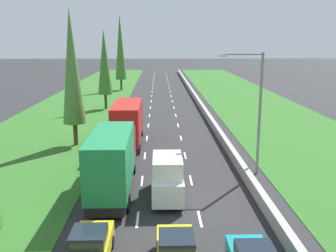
{
  "coord_description": "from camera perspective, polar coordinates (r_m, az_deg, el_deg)",
  "views": [
    {
      "loc": [
        -0.54,
        1.43,
        9.82
      ],
      "look_at": [
        0.55,
        44.29,
        0.08
      ],
      "focal_mm": 40.55,
      "sensor_mm": 36.0,
      "label": 1
    }
  ],
  "objects": [
    {
      "name": "poplar_tree_fourth",
      "position": [
        76.14,
        -7.19,
        11.64
      ],
      "size": [
        2.17,
        2.17,
        14.7
      ],
      "color": "#4C3823",
      "rests_on": "ground"
    },
    {
      "name": "median_barrier",
      "position": [
        59.64,
        4.58,
        3.7
      ],
      "size": [
        0.44,
        120.0,
        0.85
      ],
      "primitive_type": "cube",
      "color": "#9E9B93",
      "rests_on": "ground"
    },
    {
      "name": "lane_markings",
      "position": [
        59.39,
        -0.91,
        3.29
      ],
      "size": [
        3.64,
        116.0,
        0.01
      ],
      "color": "white",
      "rests_on": "ground"
    },
    {
      "name": "street_light_mast",
      "position": [
        28.16,
        13.01,
        3.1
      ],
      "size": [
        3.2,
        0.28,
        9.0
      ],
      "color": "gray",
      "rests_on": "ground"
    },
    {
      "name": "yellow_hatchback_left_lane_second",
      "position": [
        18.06,
        -11.62,
        -17.31
      ],
      "size": [
        1.74,
        3.9,
        1.72
      ],
      "color": "yellow",
      "rests_on": "ground"
    },
    {
      "name": "ground_plane",
      "position": [
        59.39,
        -0.91,
        3.28
      ],
      "size": [
        300.0,
        300.0,
        0.0
      ],
      "primitive_type": "plane",
      "color": "#28282B",
      "rests_on": "ground"
    },
    {
      "name": "poplar_tree_third",
      "position": [
        55.27,
        -9.54,
        9.41
      ],
      "size": [
        2.08,
        2.08,
        11.34
      ],
      "color": "#4C3823",
      "rests_on": "ground"
    },
    {
      "name": "grass_verge_right",
      "position": [
        61.22,
        12.67,
        3.28
      ],
      "size": [
        14.0,
        140.0,
        0.04
      ],
      "primitive_type": "cube",
      "color": "#2D6623",
      "rests_on": "ground"
    },
    {
      "name": "poplar_tree_second",
      "position": [
        36.08,
        -14.26,
        8.56
      ],
      "size": [
        2.12,
        2.12,
        12.69
      ],
      "color": "#4C3823",
      "rests_on": "ground"
    },
    {
      "name": "yellow_hatchback_centre_lane",
      "position": [
        17.36,
        1.23,
        -18.35
      ],
      "size": [
        1.74,
        3.9,
        1.72
      ],
      "color": "yellow",
      "rests_on": "ground"
    },
    {
      "name": "red_box_truck_left_lane",
      "position": [
        36.09,
        -6.02,
        0.51
      ],
      "size": [
        2.46,
        9.4,
        4.18
      ],
      "color": "black",
      "rests_on": "ground"
    },
    {
      "name": "white_van_centre_lane",
      "position": [
        24.0,
        -0.1,
        -7.73
      ],
      "size": [
        1.96,
        4.9,
        2.82
      ],
      "color": "white",
      "rests_on": "ground"
    },
    {
      "name": "grass_verge_left",
      "position": [
        60.6,
        -12.98,
        3.17
      ],
      "size": [
        14.0,
        140.0,
        0.04
      ],
      "primitive_type": "cube",
      "color": "#2D6623",
      "rests_on": "ground"
    },
    {
      "name": "green_box_truck_left_lane",
      "position": [
        25.06,
        -8.27,
        -5.07
      ],
      "size": [
        2.46,
        9.4,
        4.18
      ],
      "color": "black",
      "rests_on": "ground"
    }
  ]
}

